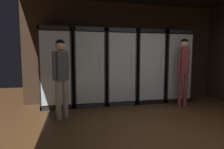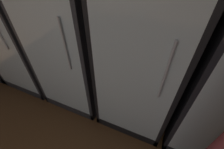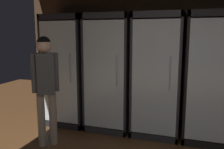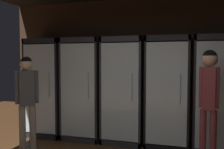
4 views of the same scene
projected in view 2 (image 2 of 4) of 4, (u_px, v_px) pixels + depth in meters
cooler_left at (16, 22)px, 1.92m from camera, size 0.77×0.65×2.01m
cooler_center at (71, 34)px, 1.67m from camera, size 0.77×0.65×2.01m
cooler_right at (144, 51)px, 1.43m from camera, size 0.77×0.65×2.01m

